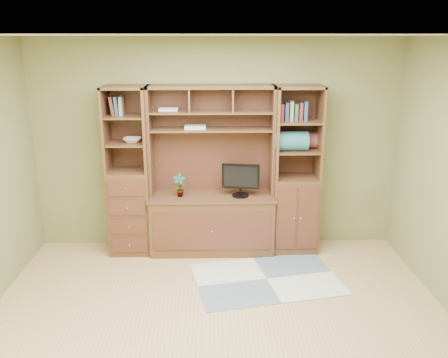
{
  "coord_description": "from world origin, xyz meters",
  "views": [
    {
      "loc": [
        -0.03,
        -3.74,
        2.59
      ],
      "look_at": [
        0.08,
        1.2,
        1.1
      ],
      "focal_mm": 38.0,
      "sensor_mm": 36.0,
      "label": 1
    }
  ],
  "objects_px": {
    "left_tower": "(129,172)",
    "monitor": "(241,174)",
    "right_tower": "(296,171)",
    "center_hutch": "(212,172)"
  },
  "relations": [
    {
      "from": "center_hutch",
      "to": "left_tower",
      "type": "bearing_deg",
      "value": 177.71
    },
    {
      "from": "center_hutch",
      "to": "monitor",
      "type": "distance_m",
      "value": 0.35
    },
    {
      "from": "right_tower",
      "to": "monitor",
      "type": "height_order",
      "value": "right_tower"
    },
    {
      "from": "right_tower",
      "to": "monitor",
      "type": "distance_m",
      "value": 0.68
    },
    {
      "from": "left_tower",
      "to": "right_tower",
      "type": "distance_m",
      "value": 2.02
    },
    {
      "from": "monitor",
      "to": "left_tower",
      "type": "bearing_deg",
      "value": -173.99
    },
    {
      "from": "left_tower",
      "to": "right_tower",
      "type": "relative_size",
      "value": 1.0
    },
    {
      "from": "left_tower",
      "to": "monitor",
      "type": "distance_m",
      "value": 1.35
    },
    {
      "from": "left_tower",
      "to": "monitor",
      "type": "height_order",
      "value": "left_tower"
    },
    {
      "from": "left_tower",
      "to": "monitor",
      "type": "relative_size",
      "value": 3.69
    }
  ]
}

